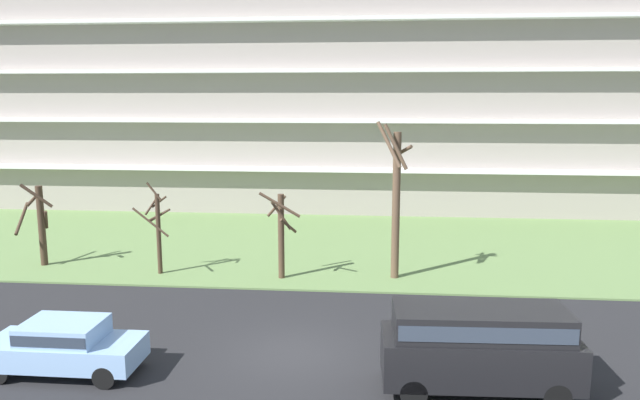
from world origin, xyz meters
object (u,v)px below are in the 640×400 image
Objects in this scene: tree_left at (158,229)px; tree_right at (396,199)px; tree_center at (281,232)px; tree_far_left at (40,223)px; sedan_blue_center_left at (64,345)px; van_black_near_left at (479,343)px.

tree_left is 0.62× the size of tree_right.
tree_far_left is at bearing 174.89° from tree_center.
tree_left is 0.97× the size of sedan_blue_center_left.
tree_center reaches higher than van_black_near_left.
tree_left is at bearing -7.66° from tree_far_left.
tree_right is (16.53, -0.48, 1.48)m from tree_far_left.
tree_right reaches higher than tree_center.
tree_left is at bearing -178.22° from tree_right.
tree_far_left is at bearing 148.21° from van_black_near_left.
sedan_blue_center_left is (-11.73, -0.00, -0.52)m from van_black_near_left.
van_black_near_left is (12.49, -9.69, -0.76)m from tree_left.
sedan_blue_center_left is (6.77, -10.50, -1.26)m from tree_far_left.
tree_far_left is 16.61m from tree_right.
tree_right is 1.57× the size of sedan_blue_center_left.
tree_left is 9.81m from sedan_blue_center_left.
tree_far_left is at bearing 178.33° from tree_right.
tree_far_left is 1.01× the size of tree_center.
sedan_blue_center_left is at bearing -85.52° from tree_left.
tree_right is 1.31× the size of van_black_near_left.
tree_left reaches higher than tree_center.
sedan_blue_center_left is (-4.84, -9.46, -1.31)m from tree_center.
tree_center is at bearing -5.11° from tree_far_left.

